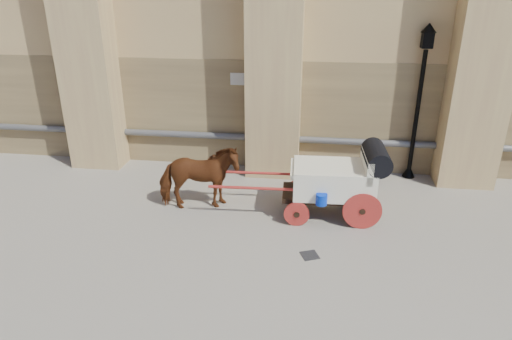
# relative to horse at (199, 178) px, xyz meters

# --- Properties ---
(ground) EXTENTS (90.00, 90.00, 0.00)m
(ground) POSITION_rel_horse_xyz_m (2.48, -1.24, -0.78)
(ground) COLOR slate
(ground) RESTS_ON ground
(horse) EXTENTS (1.98, 1.25, 1.55)m
(horse) POSITION_rel_horse_xyz_m (0.00, 0.00, 0.00)
(horse) COLOR #603212
(horse) RESTS_ON ground
(carriage) EXTENTS (3.91, 1.43, 1.69)m
(carriage) POSITION_rel_horse_xyz_m (3.17, 0.10, 0.14)
(carriage) COLOR black
(carriage) RESTS_ON ground
(street_lamp) EXTENTS (0.38, 0.38, 4.01)m
(street_lamp) POSITION_rel_horse_xyz_m (5.17, 2.56, 1.37)
(street_lamp) COLOR black
(street_lamp) RESTS_ON ground
(drain_grate_near) EXTENTS (0.42, 0.42, 0.01)m
(drain_grate_near) POSITION_rel_horse_xyz_m (2.60, -1.66, -0.77)
(drain_grate_near) COLOR black
(drain_grate_near) RESTS_ON ground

